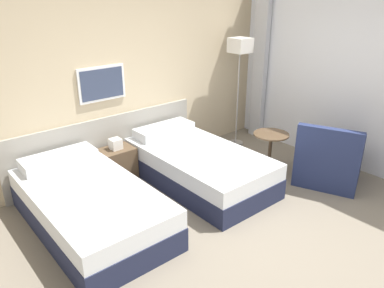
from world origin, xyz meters
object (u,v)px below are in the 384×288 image
at_px(armchair, 329,162).
at_px(side_table, 270,145).
at_px(bed_near_door, 89,206).
at_px(bed_near_window, 198,165).
at_px(nightstand, 117,163).
at_px(floor_lamp, 240,53).

bearing_deg(armchair, side_table, 7.57).
bearing_deg(bed_near_door, bed_near_window, 0.00).
bearing_deg(armchair, bed_near_door, 46.64).
distance_m(nightstand, side_table, 2.08).
distance_m(bed_near_window, floor_lamp, 1.93).
bearing_deg(bed_near_door, floor_lamp, 11.93).
bearing_deg(side_table, nightstand, 145.17).
bearing_deg(bed_near_door, side_table, -9.78).
height_order(bed_near_door, armchair, armchair).
distance_m(bed_near_window, side_table, 1.04).
bearing_deg(bed_near_window, armchair, -39.52).
xyz_separation_m(bed_near_door, side_table, (2.46, -0.42, 0.17)).
relative_size(bed_near_window, nightstand, 3.43).
distance_m(nightstand, floor_lamp, 2.46).
height_order(bed_near_window, floor_lamp, floor_lamp).
xyz_separation_m(bed_near_window, armchair, (1.32, -1.09, 0.04)).
height_order(floor_lamp, armchair, floor_lamp).
height_order(bed_near_window, armchair, armchair).
bearing_deg(nightstand, bed_near_window, -44.80).
relative_size(bed_near_window, floor_lamp, 1.16).
xyz_separation_m(nightstand, side_table, (1.70, -1.18, 0.18)).
xyz_separation_m(bed_near_window, side_table, (0.94, -0.42, 0.17)).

